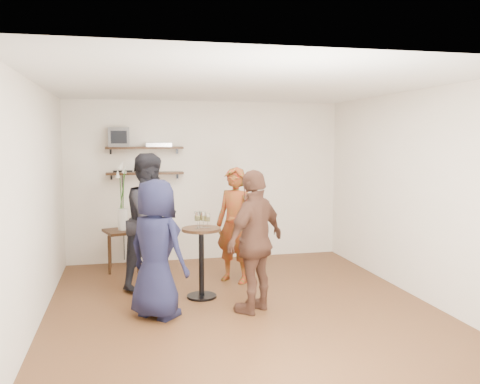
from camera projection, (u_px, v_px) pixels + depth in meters
name	position (u px, v px, depth m)	size (l,w,h in m)	color
room	(241.00, 198.00, 5.94)	(4.58, 5.08, 2.68)	#462316
shelf_upper	(145.00, 148.00, 7.96)	(1.20, 0.25, 0.04)	black
shelf_lower	(145.00, 173.00, 8.00)	(1.20, 0.25, 0.04)	black
crt_monitor	(119.00, 137.00, 7.86)	(0.32, 0.30, 0.30)	#59595B
dvd_deck	(158.00, 145.00, 8.01)	(0.40, 0.24, 0.06)	silver
radio	(145.00, 169.00, 8.00)	(0.22, 0.10, 0.10)	black
power_strip	(123.00, 171.00, 7.97)	(0.30, 0.05, 0.03)	black
side_table	(123.00, 236.00, 7.68)	(0.65, 0.65, 0.62)	black
vase_lilies	(123.00, 208.00, 7.63)	(0.20, 0.21, 1.05)	silver
drinks_table	(201.00, 253.00, 6.34)	(0.49, 0.49, 0.89)	black
wine_glass_fl	(197.00, 217.00, 6.25)	(0.07, 0.07, 0.21)	silver
wine_glass_fr	(208.00, 218.00, 6.29)	(0.06, 0.06, 0.19)	silver
wine_glass_bl	(200.00, 216.00, 6.35)	(0.07, 0.07, 0.20)	silver
wine_glass_br	(203.00, 217.00, 6.31)	(0.07, 0.07, 0.20)	silver
person_plaid	(235.00, 225.00, 7.04)	(0.58, 0.38, 1.60)	red
person_dark	(152.00, 221.00, 6.77)	(0.88, 0.68, 1.80)	black
person_navy	(156.00, 249.00, 5.62)	(0.76, 0.49, 1.55)	#161731
person_brown	(255.00, 241.00, 5.81)	(0.96, 0.40, 1.65)	#4F2F22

